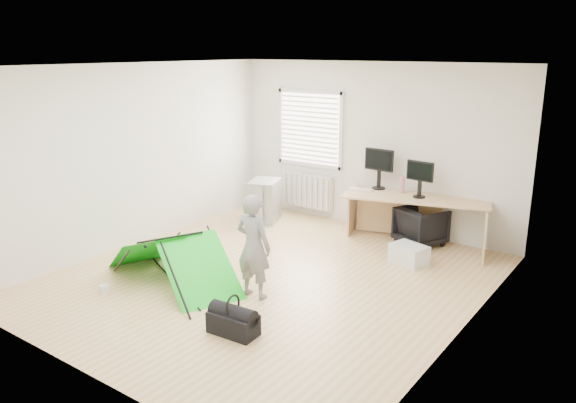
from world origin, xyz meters
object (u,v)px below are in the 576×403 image
Objects in this scene: desk at (414,220)px; filing_cabinet at (264,201)px; monitor_right at (420,184)px; laptop_bag at (179,261)px; thermos at (402,184)px; duffel_bag at (233,324)px; storage_crate at (409,254)px; kite at (172,260)px; person at (253,246)px; monitor_left at (379,174)px; office_chair at (421,226)px.

desk is 2.61m from filing_cabinet.
monitor_right is 3.69m from laptop_bag.
thermos is 3.58m from laptop_bag.
duffel_bag is (1.74, -0.89, -0.02)m from laptop_bag.
laptop_bag is at bearing -142.68° from desk.
kite is at bearing -132.81° from storage_crate.
desk is 3.70m from kite.
laptop_bag reaches higher than duffel_bag.
person is 2.65× the size of storage_crate.
desk reaches higher than kite.
kite is 3.69× the size of duffel_bag.
monitor_left is at bearing 94.88° from kite.
monitor_right is at bearing -12.97° from filing_cabinet.
storage_crate reaches higher than duffel_bag.
monitor_left is at bearing 176.38° from monitor_right.
laptop_bag is at bearing 149.24° from duffel_bag.
monitor_right is 1.15× the size of laptop_bag.
desk is 4.49× the size of storage_crate.
person is at bearing -99.40° from thermos.
storage_crate is at bearing -120.26° from person.
person reaches higher than filing_cabinet.
person is (-0.10, -3.04, -0.33)m from monitor_left.
filing_cabinet is 3.09m from person.
monitor_right is at bearing -18.48° from thermos.
duffel_bag is at bearing -81.58° from monitor_left.
person reaches higher than monitor_left.
thermos reaches higher than kite.
monitor_right reaches higher than thermos.
monitor_right is at bearing -5.75° from monitor_left.
kite is (-1.21, -3.32, -0.67)m from monitor_left.
monitor_left is at bearing 58.05° from laptop_bag.
office_chair reaches higher than duffel_bag.
desk is 0.59m from thermos.
desk is 0.93m from monitor_left.
filing_cabinet is at bearing -160.36° from monitor_left.
desk is at bearing -13.17° from filing_cabinet.
storage_crate is (0.19, -0.84, -0.16)m from office_chair.
duffel_bag is at bearing 112.75° from person.
filing_cabinet is 1.93× the size of laptop_bag.
duffel_bag is (2.20, -3.35, -0.24)m from filing_cabinet.
office_chair is (0.80, -0.12, -0.68)m from monitor_left.
office_chair is 0.87m from storage_crate.
monitor_left is (-0.69, 0.14, 0.60)m from desk.
duffel_bag is (-0.67, -2.93, -0.02)m from storage_crate.
thermos is at bearing 140.15° from desk.
monitor_right is 0.65m from office_chair.
monitor_left is 0.75m from monitor_right.
desk reaches higher than laptop_bag.
kite is at bearing 11.26° from person.
thermos is 3.07m from person.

